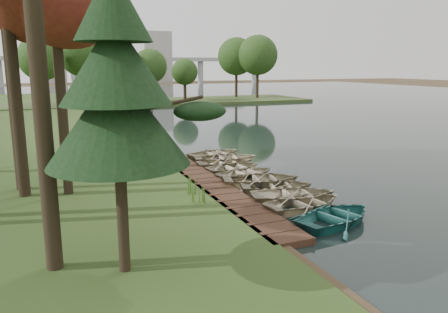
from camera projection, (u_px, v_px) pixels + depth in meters
name	position (u px, v px, depth m)	size (l,w,h in m)	color
ground	(239.00, 185.00, 22.28)	(300.00, 300.00, 0.00)	#3D2F1D
water	(401.00, 117.00, 51.54)	(130.00, 200.00, 0.05)	black
boardwalk	(210.00, 186.00, 21.65)	(1.60, 16.00, 0.30)	#372115
peninsula	(157.00, 102.00, 70.48)	(50.00, 14.00, 0.45)	#36471F
far_trees	(135.00, 63.00, 67.98)	(45.60, 5.60, 8.80)	black
bridge	(115.00, 62.00, 134.07)	(95.90, 4.00, 8.60)	#A5A5A0
building_a	(156.00, 57.00, 158.37)	(10.00, 8.00, 18.00)	#A5A5A0
building_b	(53.00, 66.00, 150.49)	(8.00, 8.00, 12.00)	#A5A5A0
rowboat_0	(337.00, 214.00, 16.62)	(2.67, 3.73, 0.77)	#28706A
rowboat_1	(305.00, 201.00, 18.30)	(2.61, 3.66, 0.76)	tan
rowboat_2	(294.00, 193.00, 19.35)	(2.76, 3.87, 0.80)	tan
rowboat_3	(277.00, 185.00, 20.85)	(2.51, 3.52, 0.73)	tan
rowboat_4	(261.00, 178.00, 21.97)	(2.81, 3.93, 0.81)	tan
rowboat_5	(246.00, 172.00, 23.39)	(2.47, 3.46, 0.72)	tan
rowboat_6	(234.00, 166.00, 24.80)	(2.39, 3.35, 0.69)	tan
rowboat_7	(225.00, 161.00, 25.99)	(2.47, 3.46, 0.72)	tan
rowboat_8	(226.00, 157.00, 27.04)	(2.79, 3.91, 0.81)	tan
rowboat_9	(215.00, 152.00, 28.47)	(2.66, 3.73, 0.77)	tan
stored_rowboat	(103.00, 153.00, 27.38)	(2.20, 3.08, 0.64)	tan
pine_tree	(116.00, 88.00, 11.34)	(3.80, 3.80, 8.18)	black
reeds_0	(198.00, 193.00, 18.38)	(0.60, 0.60, 0.87)	#3F661E
reeds_1	(193.00, 184.00, 19.76)	(0.60, 0.60, 0.87)	#3F661E
reeds_2	(139.00, 159.00, 24.55)	(0.60, 0.60, 1.07)	#3F661E
reeds_3	(147.00, 144.00, 29.36)	(0.60, 0.60, 0.98)	#3F661E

